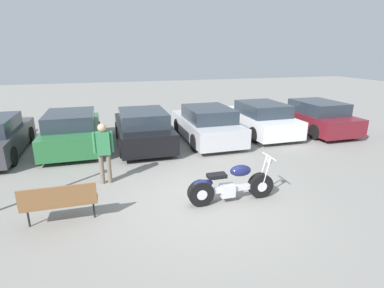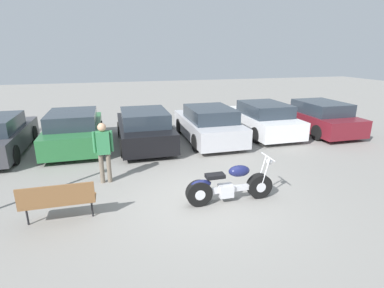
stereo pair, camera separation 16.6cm
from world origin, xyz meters
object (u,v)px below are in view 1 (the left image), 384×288
Objects in this scene: parked_car_white at (260,119)px; person_standing at (104,149)px; parked_car_black at (143,129)px; motorcycle at (231,185)px; parked_car_maroon at (314,117)px; park_bench at (59,200)px; parked_car_green at (72,131)px; parked_car_silver at (207,124)px.

parked_car_white is 7.42m from person_standing.
motorcycle is at bearing -74.66° from parked_car_black.
parked_car_black is 3.53m from person_standing.
parked_car_maroon is 2.86× the size of park_bench.
parked_car_maroon is 11.19m from park_bench.
motorcycle is at bearing -54.44° from parked_car_green.
parked_car_green is at bearing 177.70° from parked_car_maroon.
parked_car_maroon is 9.61m from person_standing.
park_bench is 2.11m from person_standing.
parked_car_white reaches higher than motorcycle.
parked_car_black is 2.53× the size of person_standing.
parked_car_silver is at bearing 45.78° from park_bench.
parked_car_black is at bearing 179.35° from parked_car_silver.
motorcycle is 5.29m from parked_car_black.
parked_car_white is at bearing 35.90° from park_bench.
parked_car_maroon is (7.63, 0.01, 0.00)m from parked_car_black.
motorcycle is at bearing -0.66° from park_bench.
person_standing reaches higher than parked_car_white.
parked_car_green is 1.00× the size of parked_car_maroon.
parked_car_black is at bearing 65.08° from park_bench.
park_bench is at bearing -87.96° from parked_car_green.
parked_car_black is 7.63m from parked_car_maroon.
person_standing is (0.92, 1.85, 0.44)m from park_bench.
parked_car_silver is (1.14, 5.07, 0.24)m from motorcycle.
parked_car_black is 2.54m from parked_car_silver.
parked_car_green and parked_car_maroon have the same top height.
parked_car_black is at bearing -9.28° from parked_car_green.
person_standing is (1.11, -3.62, 0.35)m from parked_car_green.
parked_car_maroon is at bearing -7.16° from parked_car_white.
parked_car_green is 2.53× the size of person_standing.
motorcycle is at bearing -140.67° from parked_car_maroon.
parked_car_silver is at bearing -179.59° from parked_car_maroon.
parked_car_white is (3.69, 5.42, 0.24)m from motorcycle.
parked_car_maroon is (6.23, 5.10, 0.24)m from motorcycle.
parked_car_black and parked_car_maroon have the same top height.
park_bench is at bearing -116.45° from person_standing.
parked_car_silver is at bearing -4.99° from parked_car_green.
parked_car_maroon is (10.17, -0.41, 0.00)m from parked_car_green.
parked_car_silver is 7.01m from park_bench.
person_standing is (-6.51, -3.53, 0.35)m from parked_car_white.
park_bench is 0.89× the size of person_standing.
parked_car_green and parked_car_white have the same top height.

